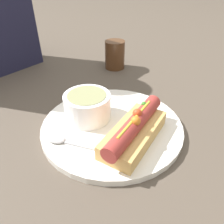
{
  "coord_description": "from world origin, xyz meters",
  "views": [
    {
      "loc": [
        -0.28,
        -0.22,
        0.29
      ],
      "look_at": [
        0.0,
        0.0,
        0.04
      ],
      "focal_mm": 35.0,
      "sensor_mm": 36.0,
      "label": 1
    }
  ],
  "objects_px": {
    "hot_dog": "(134,130)",
    "spoon": "(68,142)",
    "soup_bowl": "(87,105)",
    "drinking_glass": "(115,55)"
  },
  "relations": [
    {
      "from": "drinking_glass",
      "to": "spoon",
      "type": "bearing_deg",
      "value": -154.98
    },
    {
      "from": "hot_dog",
      "to": "soup_bowl",
      "type": "bearing_deg",
      "value": 82.38
    },
    {
      "from": "hot_dog",
      "to": "soup_bowl",
      "type": "height_order",
      "value": "hot_dog"
    },
    {
      "from": "hot_dog",
      "to": "soup_bowl",
      "type": "relative_size",
      "value": 1.87
    },
    {
      "from": "soup_bowl",
      "to": "spoon",
      "type": "bearing_deg",
      "value": -161.24
    },
    {
      "from": "soup_bowl",
      "to": "drinking_glass",
      "type": "height_order",
      "value": "drinking_glass"
    },
    {
      "from": "spoon",
      "to": "hot_dog",
      "type": "bearing_deg",
      "value": -157.36
    },
    {
      "from": "soup_bowl",
      "to": "spoon",
      "type": "height_order",
      "value": "soup_bowl"
    },
    {
      "from": "hot_dog",
      "to": "spoon",
      "type": "height_order",
      "value": "hot_dog"
    },
    {
      "from": "soup_bowl",
      "to": "drinking_glass",
      "type": "bearing_deg",
      "value": 26.87
    }
  ]
}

